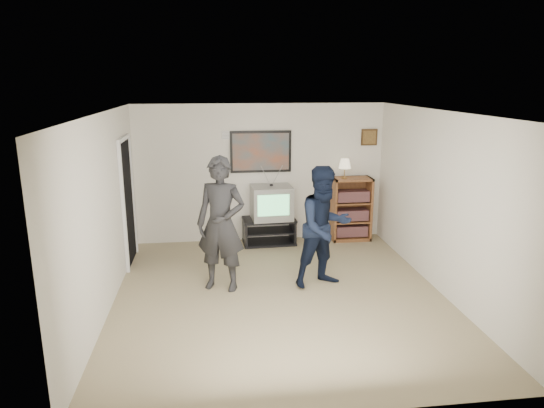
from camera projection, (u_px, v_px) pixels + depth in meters
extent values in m
cube|color=#746649|center=(280.00, 296.00, 6.70)|extent=(4.50, 5.00, 0.01)
cube|color=white|center=(281.00, 112.00, 6.08)|extent=(4.50, 5.00, 0.01)
cube|color=silver|center=(261.00, 173.00, 8.80)|extent=(4.50, 0.01, 2.50)
cube|color=silver|center=(104.00, 214.00, 6.12)|extent=(0.01, 5.00, 2.50)
cube|color=silver|center=(442.00, 203.00, 6.67)|extent=(0.01, 5.00, 2.50)
cube|color=black|center=(269.00, 219.00, 8.75)|extent=(0.96, 0.56, 0.04)
cube|color=black|center=(269.00, 242.00, 8.86)|extent=(0.96, 0.56, 0.04)
cube|color=black|center=(245.00, 232.00, 8.75)|extent=(0.06, 0.50, 0.47)
cube|color=black|center=(293.00, 230.00, 8.86)|extent=(0.06, 0.50, 0.47)
imported|color=black|center=(221.00, 224.00, 6.73)|extent=(0.81, 0.67, 1.90)
imported|color=black|center=(325.00, 227.00, 6.86)|extent=(1.02, 0.90, 1.75)
cube|color=white|center=(222.00, 208.00, 6.84)|extent=(0.05, 0.13, 0.04)
cube|color=white|center=(317.00, 205.00, 7.05)|extent=(0.04, 0.12, 0.03)
cube|color=black|center=(261.00, 152.00, 8.67)|extent=(1.10, 0.03, 0.75)
cube|color=white|center=(230.00, 135.00, 8.54)|extent=(0.28, 0.02, 0.14)
cube|color=#352310|center=(369.00, 137.00, 8.86)|extent=(0.30, 0.03, 0.30)
cube|color=black|center=(127.00, 203.00, 7.72)|extent=(0.03, 0.85, 2.00)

